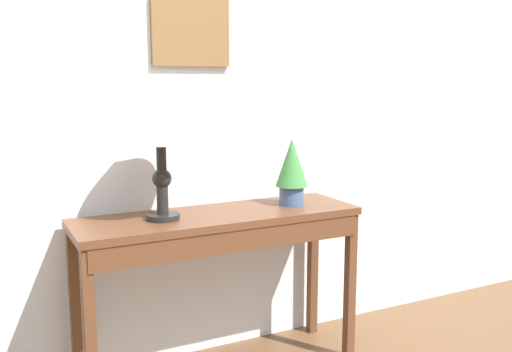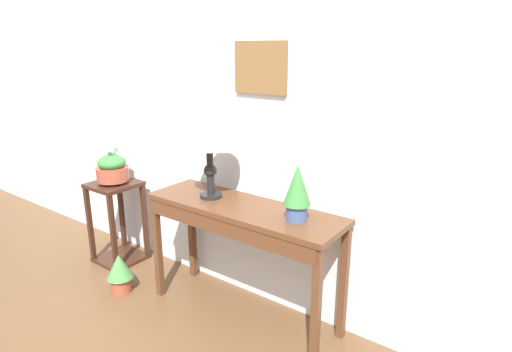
# 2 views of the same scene
# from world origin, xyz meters

# --- Properties ---
(back_wall_with_art) EXTENTS (9.00, 0.13, 2.80)m
(back_wall_with_art) POSITION_xyz_m (0.00, 1.44, 1.40)
(back_wall_with_art) COLOR silver
(back_wall_with_art) RESTS_ON ground
(console_table) EXTENTS (1.33, 0.41, 0.79)m
(console_table) POSITION_xyz_m (0.12, 1.12, 0.68)
(console_table) COLOR #56331E
(console_table) RESTS_ON ground
(table_lamp) EXTENTS (0.35, 0.35, 0.57)m
(table_lamp) POSITION_xyz_m (-0.15, 1.15, 1.23)
(table_lamp) COLOR black
(table_lamp) RESTS_ON console_table
(potted_plant_on_console) EXTENTS (0.16, 0.16, 0.33)m
(potted_plant_on_console) POSITION_xyz_m (0.51, 1.15, 0.97)
(potted_plant_on_console) COLOR #3D5684
(potted_plant_on_console) RESTS_ON console_table
(pedestal_stand_left) EXTENTS (0.36, 0.36, 0.69)m
(pedestal_stand_left) POSITION_xyz_m (-1.20, 1.14, 0.35)
(pedestal_stand_left) COLOR #381E14
(pedestal_stand_left) RESTS_ON ground
(planter_bowl_wide) EXTENTS (0.25, 0.25, 0.32)m
(planter_bowl_wide) POSITION_xyz_m (-1.20, 1.14, 0.81)
(planter_bowl_wide) COLOR #9E4733
(planter_bowl_wide) RESTS_ON pedestal_stand_left
(potted_plant_floor) EXTENTS (0.19, 0.19, 0.30)m
(potted_plant_floor) POSITION_xyz_m (-0.78, 0.83, 0.17)
(potted_plant_floor) COLOR #9E4733
(potted_plant_floor) RESTS_ON ground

